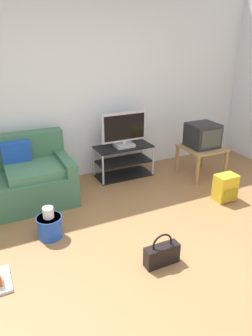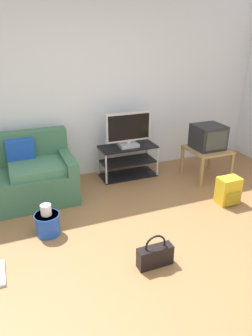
{
  "view_description": "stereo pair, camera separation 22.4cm",
  "coord_description": "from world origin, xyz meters",
  "px_view_note": "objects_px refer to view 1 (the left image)",
  "views": [
    {
      "loc": [
        -1.27,
        -2.0,
        2.08
      ],
      "look_at": [
        0.23,
        1.14,
        0.58
      ],
      "focal_mm": 33.55,
      "sensor_mm": 36.0,
      "label": 1
    },
    {
      "loc": [
        -1.06,
        -2.09,
        2.08
      ],
      "look_at": [
        0.23,
        1.14,
        0.58
      ],
      "focal_mm": 33.55,
      "sensor_mm": 36.0,
      "label": 2
    }
  ],
  "objects_px": {
    "crt_tv": "(203,135)",
    "handbag": "(162,254)",
    "tv_stand": "(124,161)",
    "backpack": "(225,188)",
    "cleaning_bucket": "(50,225)",
    "side_table": "(202,151)",
    "flat_tv": "(124,130)"
  },
  "relations": [
    {
      "from": "side_table",
      "to": "cleaning_bucket",
      "type": "distance_m",
      "value": 2.61
    },
    {
      "from": "tv_stand",
      "to": "cleaning_bucket",
      "type": "height_order",
      "value": "tv_stand"
    },
    {
      "from": "crt_tv",
      "to": "side_table",
      "type": "bearing_deg",
      "value": -90.0
    },
    {
      "from": "side_table",
      "to": "cleaning_bucket",
      "type": "relative_size",
      "value": 1.59
    },
    {
      "from": "crt_tv",
      "to": "cleaning_bucket",
      "type": "xyz_separation_m",
      "value": [
        -2.52,
        -0.64,
        -0.5
      ]
    },
    {
      "from": "crt_tv",
      "to": "cleaning_bucket",
      "type": "height_order",
      "value": "crt_tv"
    },
    {
      "from": "tv_stand",
      "to": "handbag",
      "type": "relative_size",
      "value": 2.48
    },
    {
      "from": "cleaning_bucket",
      "to": "crt_tv",
      "type": "bearing_deg",
      "value": 14.29
    },
    {
      "from": "flat_tv",
      "to": "crt_tv",
      "type": "bearing_deg",
      "value": -22.9
    },
    {
      "from": "backpack",
      "to": "handbag",
      "type": "relative_size",
      "value": 1.03
    },
    {
      "from": "crt_tv",
      "to": "handbag",
      "type": "bearing_deg",
      "value": -136.7
    },
    {
      "from": "flat_tv",
      "to": "cleaning_bucket",
      "type": "bearing_deg",
      "value": -142.12
    },
    {
      "from": "handbag",
      "to": "cleaning_bucket",
      "type": "xyz_separation_m",
      "value": [
        -0.87,
        0.91,
        0.03
      ]
    },
    {
      "from": "side_table",
      "to": "cleaning_bucket",
      "type": "xyz_separation_m",
      "value": [
        -2.52,
        -0.62,
        -0.26
      ]
    },
    {
      "from": "flat_tv",
      "to": "backpack",
      "type": "height_order",
      "value": "flat_tv"
    },
    {
      "from": "flat_tv",
      "to": "side_table",
      "type": "height_order",
      "value": "flat_tv"
    },
    {
      "from": "backpack",
      "to": "tv_stand",
      "type": "bearing_deg",
      "value": 103.66
    },
    {
      "from": "handbag",
      "to": "cleaning_bucket",
      "type": "distance_m",
      "value": 1.26
    },
    {
      "from": "crt_tv",
      "to": "tv_stand",
      "type": "bearing_deg",
      "value": 156.11
    },
    {
      "from": "tv_stand",
      "to": "handbag",
      "type": "xyz_separation_m",
      "value": [
        -0.55,
        -2.03,
        -0.13
      ]
    },
    {
      "from": "tv_stand",
      "to": "backpack",
      "type": "distance_m",
      "value": 1.58
    },
    {
      "from": "cleaning_bucket",
      "to": "side_table",
      "type": "bearing_deg",
      "value": 13.94
    },
    {
      "from": "tv_stand",
      "to": "handbag",
      "type": "distance_m",
      "value": 2.11
    },
    {
      "from": "crt_tv",
      "to": "cleaning_bucket",
      "type": "relative_size",
      "value": 1.16
    },
    {
      "from": "flat_tv",
      "to": "side_table",
      "type": "xyz_separation_m",
      "value": [
        1.1,
        -0.48,
        -0.34
      ]
    },
    {
      "from": "tv_stand",
      "to": "cleaning_bucket",
      "type": "xyz_separation_m",
      "value": [
        -1.42,
        -1.13,
        -0.09
      ]
    },
    {
      "from": "handbag",
      "to": "cleaning_bucket",
      "type": "height_order",
      "value": "cleaning_bucket"
    },
    {
      "from": "backpack",
      "to": "cleaning_bucket",
      "type": "relative_size",
      "value": 0.97
    },
    {
      "from": "tv_stand",
      "to": "flat_tv",
      "type": "height_order",
      "value": "flat_tv"
    },
    {
      "from": "flat_tv",
      "to": "backpack",
      "type": "bearing_deg",
      "value": -54.91
    },
    {
      "from": "flat_tv",
      "to": "side_table",
      "type": "distance_m",
      "value": 1.24
    },
    {
      "from": "tv_stand",
      "to": "crt_tv",
      "type": "bearing_deg",
      "value": -23.89
    }
  ]
}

